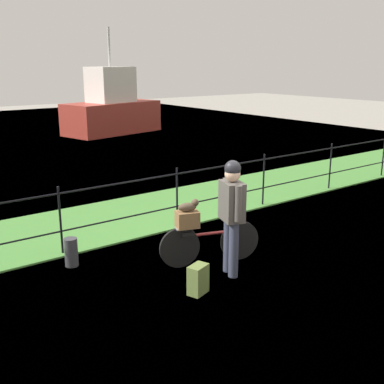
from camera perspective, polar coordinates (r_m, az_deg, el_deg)
ground_plane at (r=7.43m, az=8.36°, el=-8.62°), size 60.00×60.00×0.00m
grass_strip at (r=9.86m, az=-5.37°, el=-2.37°), size 27.00×2.40×0.03m
harbor_water at (r=17.73m, az=-20.54°, el=4.57°), size 30.00×30.00×0.00m
iron_fence at (r=8.82m, az=-1.80°, el=-0.07°), size 18.04×0.04×1.12m
bicycle_main at (r=7.30m, az=2.04°, el=-6.08°), size 1.52×0.56×0.62m
wooden_crate at (r=7.06m, az=-0.56°, el=-3.27°), size 0.39×0.33×0.25m
terrier_dog at (r=7.00m, az=-0.37°, el=-1.70°), size 0.32×0.22×0.18m
cyclist_person at (r=6.75m, az=4.76°, el=-1.89°), size 0.38×0.52×1.68m
backpack_on_paving at (r=6.44m, az=0.72°, el=-10.36°), size 0.32×0.26×0.40m
mooring_bollard at (r=7.48m, az=-14.19°, el=-6.95°), size 0.20×0.20×0.44m
moored_boat_mid at (r=21.18m, az=-9.53°, el=9.69°), size 4.43×2.71×4.39m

